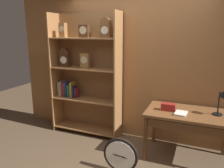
# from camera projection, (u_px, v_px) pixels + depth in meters

# --- Properties ---
(back_wood_panel) EXTENTS (4.80, 0.05, 2.60)m
(back_wood_panel) POSITION_uv_depth(u_px,v_px,m) (136.00, 67.00, 3.90)
(back_wood_panel) COLOR brown
(back_wood_panel) RESTS_ON ground
(bookshelf) EXTENTS (1.32, 0.37, 2.25)m
(bookshelf) POSITION_uv_depth(u_px,v_px,m) (84.00, 74.00, 4.10)
(bookshelf) COLOR #9E6B3D
(bookshelf) RESTS_ON ground
(workbench) EXTENTS (1.21, 0.73, 0.75)m
(workbench) POSITION_uv_depth(u_px,v_px,m) (188.00, 118.00, 3.27)
(workbench) COLOR brown
(workbench) RESTS_ON ground
(desk_lamp) EXTENTS (0.21, 0.21, 0.42)m
(desk_lamp) POSITION_uv_depth(u_px,v_px,m) (223.00, 97.00, 3.05)
(desk_lamp) COLOR black
(desk_lamp) RESTS_ON workbench
(toolbox_small) EXTENTS (0.21, 0.11, 0.11)m
(toolbox_small) POSITION_uv_depth(u_px,v_px,m) (168.00, 107.00, 3.33)
(toolbox_small) COLOR maroon
(toolbox_small) RESTS_ON workbench
(open_repair_manual) EXTENTS (0.18, 0.24, 0.02)m
(open_repair_manual) POSITION_uv_depth(u_px,v_px,m) (181.00, 113.00, 3.19)
(open_repair_manual) COLOR silver
(open_repair_manual) RESTS_ON workbench
(round_clock_large) EXTENTS (0.49, 0.11, 0.53)m
(round_clock_large) POSITION_uv_depth(u_px,v_px,m) (121.00, 156.00, 3.00)
(round_clock_large) COLOR black
(round_clock_large) RESTS_ON ground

